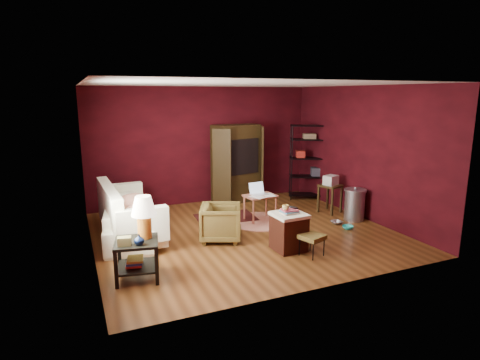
{
  "coord_description": "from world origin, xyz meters",
  "views": [
    {
      "loc": [
        -2.98,
        -6.75,
        2.63
      ],
      "look_at": [
        0.0,
        0.2,
        1.0
      ],
      "focal_mm": 30.0,
      "sensor_mm": 36.0,
      "label": 1
    }
  ],
  "objects_px": {
    "sofa": "(130,215)",
    "wire_shelving": "(309,159)",
    "hamper": "(289,231)",
    "tv_armoire": "(237,162)",
    "side_table": "(140,230)",
    "laptop_desk": "(260,198)",
    "armchair": "(221,221)"
  },
  "relations": [
    {
      "from": "laptop_desk",
      "to": "sofa",
      "type": "bearing_deg",
      "value": 172.35
    },
    {
      "from": "side_table",
      "to": "tv_armoire",
      "type": "relative_size",
      "value": 0.63
    },
    {
      "from": "armchair",
      "to": "tv_armoire",
      "type": "xyz_separation_m",
      "value": [
        1.33,
        2.43,
        0.62
      ]
    },
    {
      "from": "tv_armoire",
      "to": "wire_shelving",
      "type": "distance_m",
      "value": 1.84
    },
    {
      "from": "sofa",
      "to": "laptop_desk",
      "type": "xyz_separation_m",
      "value": [
        2.67,
        -0.04,
        0.07
      ]
    },
    {
      "from": "armchair",
      "to": "laptop_desk",
      "type": "bearing_deg",
      "value": -32.79
    },
    {
      "from": "tv_armoire",
      "to": "laptop_desk",
      "type": "bearing_deg",
      "value": -108.79
    },
    {
      "from": "sofa",
      "to": "hamper",
      "type": "bearing_deg",
      "value": -116.88
    },
    {
      "from": "hamper",
      "to": "laptop_desk",
      "type": "bearing_deg",
      "value": 80.86
    },
    {
      "from": "sofa",
      "to": "wire_shelving",
      "type": "xyz_separation_m",
      "value": [
        4.6,
        1.11,
        0.61
      ]
    },
    {
      "from": "laptop_desk",
      "to": "wire_shelving",
      "type": "distance_m",
      "value": 2.32
    },
    {
      "from": "armchair",
      "to": "side_table",
      "type": "relative_size",
      "value": 0.61
    },
    {
      "from": "tv_armoire",
      "to": "hamper",
      "type": "bearing_deg",
      "value": -110.63
    },
    {
      "from": "hamper",
      "to": "wire_shelving",
      "type": "distance_m",
      "value": 3.66
    },
    {
      "from": "side_table",
      "to": "wire_shelving",
      "type": "relative_size",
      "value": 0.64
    },
    {
      "from": "wire_shelving",
      "to": "laptop_desk",
      "type": "bearing_deg",
      "value": -125.18
    },
    {
      "from": "side_table",
      "to": "wire_shelving",
      "type": "height_order",
      "value": "wire_shelving"
    },
    {
      "from": "wire_shelving",
      "to": "side_table",
      "type": "bearing_deg",
      "value": -124.42
    },
    {
      "from": "laptop_desk",
      "to": "tv_armoire",
      "type": "bearing_deg",
      "value": 77.73
    },
    {
      "from": "armchair",
      "to": "wire_shelving",
      "type": "relative_size",
      "value": 0.39
    },
    {
      "from": "armchair",
      "to": "sofa",
      "type": "bearing_deg",
      "value": 84.03
    },
    {
      "from": "hamper",
      "to": "armchair",
      "type": "bearing_deg",
      "value": 135.1
    },
    {
      "from": "side_table",
      "to": "hamper",
      "type": "bearing_deg",
      "value": 1.1
    },
    {
      "from": "armchair",
      "to": "wire_shelving",
      "type": "xyz_separation_m",
      "value": [
        3.1,
        1.95,
        0.67
      ]
    },
    {
      "from": "laptop_desk",
      "to": "tv_armoire",
      "type": "distance_m",
      "value": 1.72
    },
    {
      "from": "armchair",
      "to": "tv_armoire",
      "type": "relative_size",
      "value": 0.39
    },
    {
      "from": "wire_shelving",
      "to": "tv_armoire",
      "type": "bearing_deg",
      "value": -171.3
    },
    {
      "from": "side_table",
      "to": "tv_armoire",
      "type": "height_order",
      "value": "tv_armoire"
    },
    {
      "from": "sofa",
      "to": "tv_armoire",
      "type": "height_order",
      "value": "tv_armoire"
    },
    {
      "from": "sofa",
      "to": "hamper",
      "type": "xyz_separation_m",
      "value": [
        2.4,
        -1.73,
        -0.09
      ]
    },
    {
      "from": "tv_armoire",
      "to": "side_table",
      "type": "bearing_deg",
      "value": -144.11
    },
    {
      "from": "hamper",
      "to": "tv_armoire",
      "type": "height_order",
      "value": "tv_armoire"
    }
  ]
}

